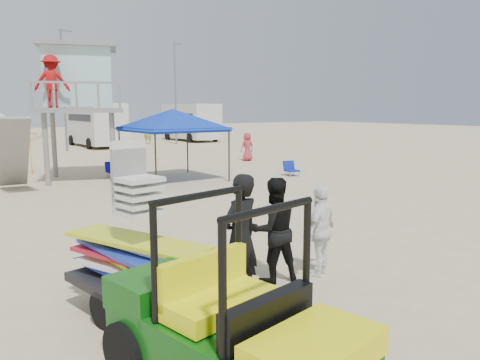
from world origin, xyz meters
TOP-DOWN VIEW (x-y plane):
  - ground at (0.00, 0.00)m, footprint 140.00×140.00m
  - utility_cart at (-2.99, -1.88)m, footprint 1.78×2.83m
  - surf_trailer at (-2.99, 0.46)m, footprint 1.67×2.57m
  - man_left at (-1.47, 0.16)m, footprint 0.79×0.61m
  - man_mid at (-0.62, 0.41)m, footprint 1.00×0.87m
  - man_right at (0.23, 0.16)m, footprint 1.01×0.70m
  - lifeguard_tower at (0.02, 13.73)m, footprint 4.20×4.20m
  - canopy_blue at (3.11, 11.44)m, footprint 3.49×3.49m
  - umbrella_b at (-1.19, 16.66)m, footprint 3.01×3.00m
  - beach_chair_b at (1.41, 13.82)m, footprint 0.56×0.60m
  - beach_chair_c at (7.87, 9.73)m, footprint 0.61×0.66m
  - rv_mid_right at (6.00, 29.99)m, footprint 2.64×7.00m
  - rv_far_right at (15.00, 31.49)m, footprint 2.64×6.60m
  - light_pole_left at (3.00, 27.00)m, footprint 0.14×0.14m
  - light_pole_right at (12.00, 28.50)m, footprint 0.14×0.14m
  - distant_beachgoers at (0.95, 20.83)m, footprint 16.46×15.41m

SIDE VIEW (x-z plane):
  - ground at x=0.00m, z-range 0.00..0.00m
  - beach_chair_b at x=1.41m, z-range -0.01..0.63m
  - beach_chair_c at x=7.87m, z-range -0.01..0.63m
  - man_right at x=0.23m, z-range 0.00..1.59m
  - distant_beachgoers at x=0.95m, z-range -0.04..1.80m
  - surf_trailer at x=-2.99m, z-range -0.20..1.97m
  - man_mid at x=-0.62m, z-range 0.00..1.77m
  - utility_cart at x=-2.99m, z-range -0.07..1.93m
  - man_left at x=-1.47m, z-range 0.00..1.93m
  - umbrella_b at x=-1.19m, z-range 0.00..1.93m
  - rv_far_right at x=15.00m, z-range 0.17..3.42m
  - rv_mid_right at x=6.00m, z-range 0.17..3.42m
  - canopy_blue at x=3.11m, z-range 1.09..4.36m
  - lifeguard_tower at x=0.02m, z-range 1.28..6.52m
  - light_pole_left at x=3.00m, z-range 0.00..8.00m
  - light_pole_right at x=12.00m, z-range 0.00..8.00m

